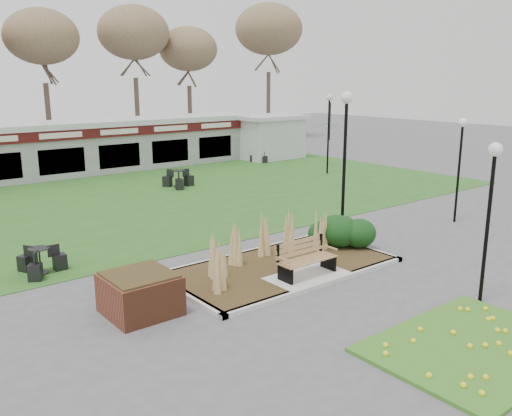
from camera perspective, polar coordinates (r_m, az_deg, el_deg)
ground at (r=14.41m, az=5.83°, el=-7.70°), size 100.00×100.00×0.00m
lawn at (r=24.10m, az=-14.45°, el=0.66°), size 34.00×16.00×0.02m
flower_bed at (r=11.84m, az=21.97°, el=-13.21°), size 4.20×3.00×0.16m
planting_bed at (r=16.04m, az=5.77°, el=-4.08°), size 6.75×3.40×1.27m
park_bench at (r=14.38m, az=5.19°, el=-5.24°), size 1.70×0.66×0.93m
brick_planter at (r=12.62m, az=-12.10°, el=-8.78°), size 1.50×1.50×0.95m
food_pavilion at (r=31.22m, az=-20.68°, el=5.81°), size 24.60×3.40×2.90m
service_hut at (r=36.06m, az=1.31°, el=7.56°), size 4.40×3.40×2.83m
lamp_post_near_left at (r=13.31m, az=23.54°, el=1.92°), size 0.32×0.32×3.82m
lamp_post_near_right at (r=20.91m, az=20.76°, el=6.02°), size 0.32×0.32×3.82m
lamp_post_mid_right at (r=18.05m, az=9.41°, el=7.91°), size 0.40×0.40×4.79m
lamp_post_far_right at (r=30.12m, az=7.68°, el=9.57°), size 0.36×0.36×4.37m
bistro_set_a at (r=15.91m, az=-21.75°, el=-5.58°), size 1.19×1.35×0.72m
bistro_set_b at (r=26.62m, az=-8.15°, el=2.78°), size 1.39×1.56×0.83m
bistro_set_d at (r=34.50m, az=0.44°, el=5.28°), size 1.29×1.21×0.69m
patio_umbrella at (r=32.79m, az=7.75°, el=7.30°), size 2.79×2.81×2.69m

